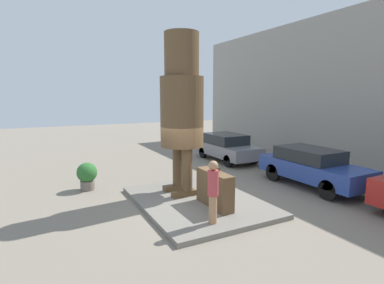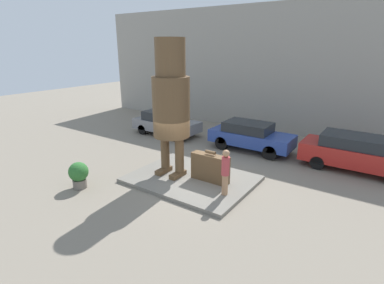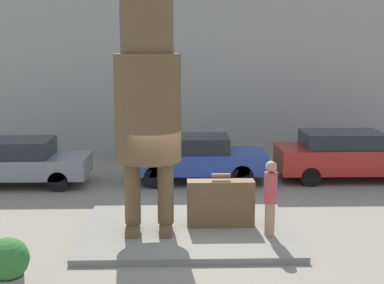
% 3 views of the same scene
% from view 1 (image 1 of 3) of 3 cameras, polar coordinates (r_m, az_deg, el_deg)
% --- Properties ---
extents(ground_plane, '(60.00, 60.00, 0.00)m').
position_cam_1_polar(ground_plane, '(10.18, 1.04, -11.62)').
color(ground_plane, gray).
extents(pedestal, '(4.89, 3.71, 0.15)m').
position_cam_1_polar(pedestal, '(10.15, 1.04, -11.23)').
color(pedestal, slate).
rests_on(pedestal, ground_plane).
extents(building_backdrop, '(28.00, 0.60, 7.80)m').
position_cam_1_polar(building_backdrop, '(16.28, 31.98, 8.70)').
color(building_backdrop, gray).
rests_on(building_backdrop, ground_plane).
extents(statue_figure, '(1.48, 1.48, 5.48)m').
position_cam_1_polar(statue_figure, '(10.27, -1.94, 7.68)').
color(statue_figure, brown).
rests_on(statue_figure, pedestal).
extents(giant_suitcase, '(1.58, 0.42, 1.27)m').
position_cam_1_polar(giant_suitcase, '(9.39, 4.31, -8.87)').
color(giant_suitcase, brown).
rests_on(giant_suitcase, pedestal).
extents(tourist, '(0.29, 0.29, 1.72)m').
position_cam_1_polar(tourist, '(8.07, 4.03, -8.97)').
color(tourist, '#A87A56').
rests_on(tourist, pedestal).
extents(parked_car_grey, '(4.16, 1.84, 1.46)m').
position_cam_1_polar(parked_car_grey, '(16.65, 6.67, -0.89)').
color(parked_car_grey, gray).
rests_on(parked_car_grey, ground_plane).
extents(parked_car_blue, '(4.34, 1.73, 1.51)m').
position_cam_1_polar(parked_car_blue, '(12.68, 21.83, -4.30)').
color(parked_car_blue, '#284293').
rests_on(parked_car_blue, ground_plane).
extents(planter_pot, '(0.75, 0.75, 1.06)m').
position_cam_1_polar(planter_pot, '(12.08, -19.36, -5.92)').
color(planter_pot, '#70665B').
rests_on(planter_pot, ground_plane).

